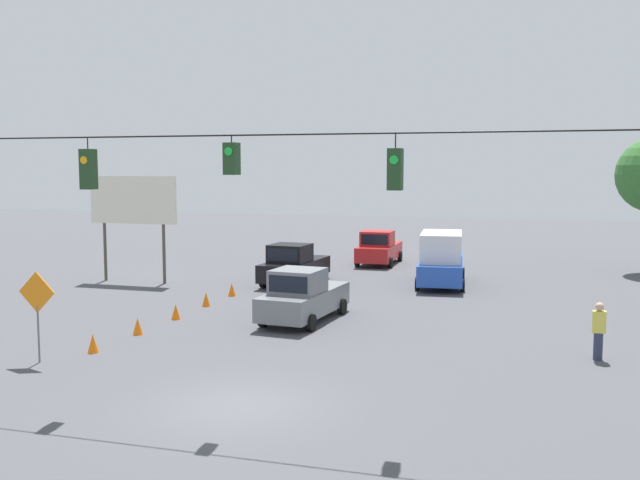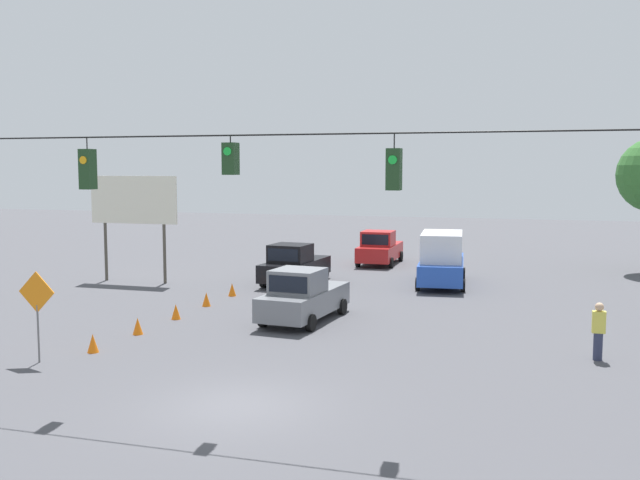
{
  "view_description": "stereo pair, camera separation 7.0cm",
  "coord_description": "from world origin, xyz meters",
  "px_view_note": "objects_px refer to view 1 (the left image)",
  "views": [
    {
      "loc": [
        -6.94,
        16.19,
        6.0
      ],
      "look_at": [
        0.77,
        -9.95,
        3.23
      ],
      "focal_mm": 40.0,
      "sensor_mm": 36.0,
      "label": 1
    },
    {
      "loc": [
        -7.0,
        16.17,
        6.0
      ],
      "look_at": [
        0.77,
        -9.95,
        3.23
      ],
      "focal_mm": 40.0,
      "sensor_mm": 36.0,
      "label": 2
    }
  ],
  "objects_px": {
    "box_truck_blue_oncoming_deep": "(441,259)",
    "traffic_cone_second": "(138,326)",
    "pickup_truck_red_withflow_deep": "(379,249)",
    "work_zone_sign": "(37,299)",
    "overhead_signal_span": "(231,227)",
    "pickup_truck_grey_withflow_mid": "(303,297)",
    "traffic_cone_third": "(176,312)",
    "pedestrian": "(599,331)",
    "pickup_truck_black_withflow_far": "(294,265)",
    "traffic_cone_nearest": "(93,343)",
    "traffic_cone_fifth": "(232,290)",
    "roadside_billboard": "(133,205)",
    "traffic_cone_fourth": "(206,299)"
  },
  "relations": [
    {
      "from": "pickup_truck_red_withflow_deep",
      "to": "traffic_cone_third",
      "type": "distance_m",
      "value": 18.76
    },
    {
      "from": "overhead_signal_span",
      "to": "pickup_truck_grey_withflow_mid",
      "type": "bearing_deg",
      "value": -81.99
    },
    {
      "from": "traffic_cone_fifth",
      "to": "roadside_billboard",
      "type": "bearing_deg",
      "value": -20.2
    },
    {
      "from": "pickup_truck_black_withflow_far",
      "to": "work_zone_sign",
      "type": "height_order",
      "value": "work_zone_sign"
    },
    {
      "from": "pickup_truck_grey_withflow_mid",
      "to": "pickup_truck_red_withflow_deep",
      "type": "bearing_deg",
      "value": -88.28
    },
    {
      "from": "box_truck_blue_oncoming_deep",
      "to": "traffic_cone_second",
      "type": "distance_m",
      "value": 16.84
    },
    {
      "from": "traffic_cone_nearest",
      "to": "work_zone_sign",
      "type": "distance_m",
      "value": 2.43
    },
    {
      "from": "traffic_cone_second",
      "to": "traffic_cone_third",
      "type": "xyz_separation_m",
      "value": [
        -0.09,
        -2.72,
        0.0
      ]
    },
    {
      "from": "pickup_truck_red_withflow_deep",
      "to": "traffic_cone_fourth",
      "type": "bearing_deg",
      "value": 73.99
    },
    {
      "from": "pickup_truck_red_withflow_deep",
      "to": "pedestrian",
      "type": "bearing_deg",
      "value": 119.22
    },
    {
      "from": "traffic_cone_third",
      "to": "work_zone_sign",
      "type": "distance_m",
      "value": 7.15
    },
    {
      "from": "overhead_signal_span",
      "to": "traffic_cone_second",
      "type": "distance_m",
      "value": 10.0
    },
    {
      "from": "traffic_cone_fifth",
      "to": "traffic_cone_second",
      "type": "bearing_deg",
      "value": 88.9
    },
    {
      "from": "pickup_truck_grey_withflow_mid",
      "to": "traffic_cone_second",
      "type": "xyz_separation_m",
      "value": [
        5.02,
        3.84,
        -0.67
      ]
    },
    {
      "from": "overhead_signal_span",
      "to": "pickup_truck_red_withflow_deep",
      "type": "relative_size",
      "value": 4.16
    },
    {
      "from": "box_truck_blue_oncoming_deep",
      "to": "traffic_cone_nearest",
      "type": "relative_size",
      "value": 10.37
    },
    {
      "from": "overhead_signal_span",
      "to": "roadside_billboard",
      "type": "height_order",
      "value": "overhead_signal_span"
    },
    {
      "from": "traffic_cone_third",
      "to": "traffic_cone_fifth",
      "type": "xyz_separation_m",
      "value": [
        -0.07,
        -5.38,
        0.0
      ]
    },
    {
      "from": "overhead_signal_span",
      "to": "traffic_cone_nearest",
      "type": "xyz_separation_m",
      "value": [
        6.52,
        -3.69,
        -4.26
      ]
    },
    {
      "from": "pickup_truck_grey_withflow_mid",
      "to": "box_truck_blue_oncoming_deep",
      "type": "height_order",
      "value": "box_truck_blue_oncoming_deep"
    },
    {
      "from": "pickup_truck_grey_withflow_mid",
      "to": "traffic_cone_fifth",
      "type": "distance_m",
      "value": 6.5
    },
    {
      "from": "pickup_truck_red_withflow_deep",
      "to": "pedestrian",
      "type": "height_order",
      "value": "pickup_truck_red_withflow_deep"
    },
    {
      "from": "traffic_cone_third",
      "to": "box_truck_blue_oncoming_deep",
      "type": "bearing_deg",
      "value": -128.69
    },
    {
      "from": "roadside_billboard",
      "to": "work_zone_sign",
      "type": "height_order",
      "value": "roadside_billboard"
    },
    {
      "from": "pedestrian",
      "to": "traffic_cone_nearest",
      "type": "bearing_deg",
      "value": 13.3
    },
    {
      "from": "pickup_truck_black_withflow_far",
      "to": "pedestrian",
      "type": "bearing_deg",
      "value": 141.03
    },
    {
      "from": "traffic_cone_nearest",
      "to": "traffic_cone_fourth",
      "type": "height_order",
      "value": "same"
    },
    {
      "from": "pickup_truck_grey_withflow_mid",
      "to": "pickup_truck_black_withflow_far",
      "type": "distance_m",
      "value": 8.96
    },
    {
      "from": "pickup_truck_red_withflow_deep",
      "to": "traffic_cone_third",
      "type": "relative_size",
      "value": 8.26
    },
    {
      "from": "box_truck_blue_oncoming_deep",
      "to": "traffic_cone_nearest",
      "type": "distance_m",
      "value": 19.14
    },
    {
      "from": "work_zone_sign",
      "to": "roadside_billboard",
      "type": "bearing_deg",
      "value": -69.59
    },
    {
      "from": "overhead_signal_span",
      "to": "pickup_truck_grey_withflow_mid",
      "type": "distance_m",
      "value": 10.89
    },
    {
      "from": "pickup_truck_black_withflow_far",
      "to": "traffic_cone_nearest",
      "type": "height_order",
      "value": "pickup_truck_black_withflow_far"
    },
    {
      "from": "pickup_truck_black_withflow_far",
      "to": "traffic_cone_fourth",
      "type": "xyz_separation_m",
      "value": [
        1.76,
        6.72,
        -0.67
      ]
    },
    {
      "from": "traffic_cone_second",
      "to": "pedestrian",
      "type": "relative_size",
      "value": 0.34
    },
    {
      "from": "traffic_cone_third",
      "to": "traffic_cone_fourth",
      "type": "distance_m",
      "value": 2.78
    },
    {
      "from": "traffic_cone_nearest",
      "to": "traffic_cone_third",
      "type": "distance_m",
      "value": 5.37
    },
    {
      "from": "pickup_truck_red_withflow_deep",
      "to": "traffic_cone_fifth",
      "type": "bearing_deg",
      "value": 71.26
    },
    {
      "from": "traffic_cone_fifth",
      "to": "pedestrian",
      "type": "height_order",
      "value": "pedestrian"
    },
    {
      "from": "pedestrian",
      "to": "traffic_cone_third",
      "type": "bearing_deg",
      "value": -6.08
    },
    {
      "from": "traffic_cone_third",
      "to": "work_zone_sign",
      "type": "height_order",
      "value": "work_zone_sign"
    },
    {
      "from": "box_truck_blue_oncoming_deep",
      "to": "pedestrian",
      "type": "distance_m",
      "value": 14.53
    },
    {
      "from": "traffic_cone_second",
      "to": "traffic_cone_third",
      "type": "distance_m",
      "value": 2.72
    },
    {
      "from": "pickup_truck_red_withflow_deep",
      "to": "work_zone_sign",
      "type": "xyz_separation_m",
      "value": [
        5.47,
        25.08,
        1.01
      ]
    },
    {
      "from": "pickup_truck_grey_withflow_mid",
      "to": "work_zone_sign",
      "type": "xyz_separation_m",
      "value": [
        5.99,
        7.99,
        1.01
      ]
    },
    {
      "from": "overhead_signal_span",
      "to": "box_truck_blue_oncoming_deep",
      "type": "distance_m",
      "value": 20.85
    },
    {
      "from": "pickup_truck_black_withflow_far",
      "to": "roadside_billboard",
      "type": "height_order",
      "value": "roadside_billboard"
    },
    {
      "from": "pickup_truck_red_withflow_deep",
      "to": "pickup_truck_grey_withflow_mid",
      "type": "relative_size",
      "value": 0.96
    },
    {
      "from": "overhead_signal_span",
      "to": "traffic_cone_fifth",
      "type": "height_order",
      "value": "overhead_signal_span"
    },
    {
      "from": "pickup_truck_black_withflow_far",
      "to": "traffic_cone_third",
      "type": "xyz_separation_m",
      "value": [
        1.75,
        9.5,
        -0.67
      ]
    }
  ]
}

